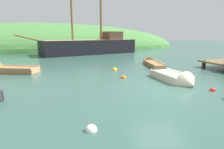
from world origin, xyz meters
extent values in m
plane|color=#33564C|center=(0.00, 0.00, 0.00)|extent=(120.00, 120.00, 0.00)
cylinder|color=#433421|center=(6.45, 4.47, -0.02)|extent=(0.28, 0.28, 1.16)
ellipsoid|color=#477F3D|center=(-7.45, 32.03, 0.00)|extent=(55.25, 25.64, 9.37)
cube|color=black|center=(-0.56, 17.67, 0.52)|extent=(13.09, 7.22, 2.65)
cube|color=#997A51|center=(-0.56, 17.67, 1.80)|extent=(12.52, 6.78, 0.10)
cylinder|color=olive|center=(-7.72, 15.71, 2.15)|extent=(2.90, 0.97, 0.97)
cylinder|color=olive|center=(-2.72, 17.08, 6.29)|extent=(0.28, 0.28, 8.90)
cylinder|color=olive|center=(1.24, 18.16, 5.85)|extent=(0.30, 0.30, 8.01)
cube|color=#4C3828|center=(2.80, 18.59, 2.40)|extent=(2.88, 3.33, 1.10)
cube|color=beige|center=(1.59, 1.69, 0.12)|extent=(1.35, 2.64, 0.48)
cone|color=beige|center=(1.64, 0.06, 0.12)|extent=(1.22, 0.69, 1.20)
cube|color=white|center=(1.55, 2.94, 0.19)|extent=(1.14, 0.16, 0.34)
cube|color=white|center=(1.60, 1.23, 0.30)|extent=(1.17, 0.22, 0.05)
cube|color=white|center=(1.57, 2.14, 0.30)|extent=(1.17, 0.22, 0.05)
cube|color=white|center=(0.99, 1.67, 0.39)|extent=(0.16, 2.55, 0.07)
cube|color=white|center=(2.18, 1.71, 0.39)|extent=(0.16, 2.55, 0.07)
cube|color=#9E7047|center=(-7.38, 6.26, 0.12)|extent=(2.95, 2.14, 0.48)
cube|color=tan|center=(-6.18, 5.75, 0.19)|extent=(0.52, 1.03, 0.33)
cube|color=tan|center=(-7.81, 6.44, 0.30)|extent=(0.59, 1.07, 0.05)
cube|color=tan|center=(-6.94, 6.07, 0.30)|extent=(0.59, 1.07, 0.05)
cube|color=tan|center=(-7.16, 6.77, 0.39)|extent=(2.48, 1.10, 0.07)
cube|color=tan|center=(-7.59, 5.75, 0.39)|extent=(2.48, 1.10, 0.07)
cube|color=#9E7047|center=(2.91, 6.12, 0.09)|extent=(1.55, 3.26, 0.42)
cone|color=#9E7047|center=(3.29, 8.03, 0.09)|extent=(1.04, 0.92, 0.91)
cube|color=tan|center=(2.62, 4.64, 0.15)|extent=(0.87, 0.29, 0.29)
cube|color=tan|center=(3.02, 6.66, 0.24)|extent=(0.90, 0.35, 0.05)
cube|color=tan|center=(2.81, 5.59, 0.24)|extent=(0.90, 0.35, 0.05)
cube|color=tan|center=(3.34, 6.04, 0.33)|extent=(0.68, 3.02, 0.07)
cube|color=tan|center=(2.48, 6.21, 0.33)|extent=(0.68, 3.02, 0.07)
sphere|color=white|center=(-3.87, -2.90, 0.00)|extent=(0.34, 0.34, 0.34)
sphere|color=yellow|center=(-0.73, 5.25, 0.00)|extent=(0.40, 0.40, 0.40)
sphere|color=red|center=(2.21, -0.84, 0.00)|extent=(0.28, 0.28, 0.28)
sphere|color=orange|center=(-0.93, 2.73, 0.00)|extent=(0.34, 0.34, 0.34)
camera|label=1|loc=(-4.62, -7.54, 2.58)|focal=29.86mm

